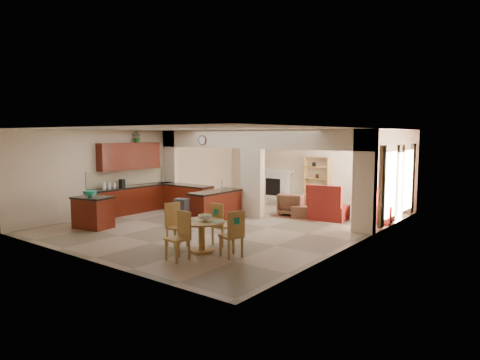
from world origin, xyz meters
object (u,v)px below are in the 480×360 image
Objects in this scene: sofa at (382,204)px; armchair at (291,204)px; kitchen_island at (93,212)px; dining_table at (202,231)px.

armchair is (-2.46, -1.53, -0.04)m from sofa.
armchair is at bearing 115.34° from sofa.
kitchen_island is 6.19m from armchair.
kitchen_island reaches higher than dining_table.
kitchen_island is 0.41× the size of sofa.
dining_table is 6.88m from sofa.
sofa is (5.92, 6.66, -0.04)m from kitchen_island.
armchair is (3.46, 5.13, -0.08)m from kitchen_island.
armchair is (-0.69, 5.12, -0.11)m from dining_table.
armchair reaches higher than dining_table.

